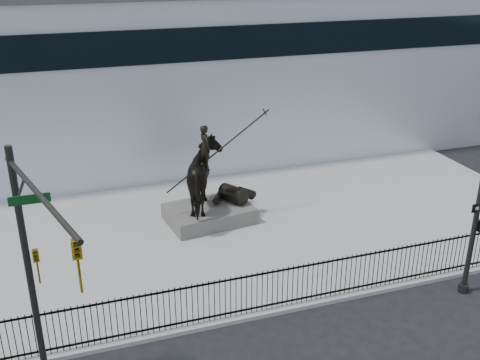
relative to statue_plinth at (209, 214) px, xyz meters
name	(u,v)px	position (x,y,z in m)	size (l,w,h in m)	color
ground	(282,336)	(0.05, -8.15, -0.49)	(120.00, 120.00, 0.00)	black
plaza	(218,234)	(0.05, -1.15, -0.41)	(30.00, 12.00, 0.15)	#9B9A98
building	(154,70)	(0.05, 11.85, 4.01)	(44.00, 14.00, 9.00)	silver
picket_fence	(268,290)	(0.05, -6.90, 0.42)	(22.10, 0.10, 1.50)	black
statue_plinth	(209,214)	(0.00, 0.00, 0.00)	(3.58, 2.46, 0.67)	#5B5953
equestrian_statue	(210,176)	(0.07, 0.01, 1.74)	(4.56, 3.13, 3.89)	black
traffic_signal_left	(37,272)	(-6.70, -8.77, 3.54)	(1.52, 4.84, 7.00)	black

